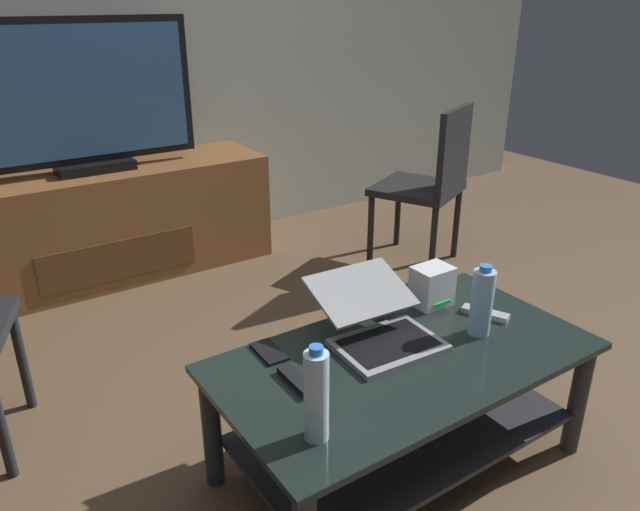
# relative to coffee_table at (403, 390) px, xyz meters

# --- Properties ---
(ground_plane) EXTENTS (7.68, 7.68, 0.00)m
(ground_plane) POSITION_rel_coffee_table_xyz_m (0.03, -0.01, -0.30)
(ground_plane) COLOR brown
(back_wall) EXTENTS (6.40, 0.12, 2.80)m
(back_wall) POSITION_rel_coffee_table_xyz_m (0.03, 2.40, 1.10)
(back_wall) COLOR #A8B2A8
(back_wall) RESTS_ON ground
(coffee_table) EXTENTS (1.19, 0.64, 0.44)m
(coffee_table) POSITION_rel_coffee_table_xyz_m (0.00, 0.00, 0.00)
(coffee_table) COLOR black
(coffee_table) RESTS_ON ground
(media_cabinet) EXTENTS (1.82, 0.52, 0.61)m
(media_cabinet) POSITION_rel_coffee_table_xyz_m (-0.37, 2.07, 0.00)
(media_cabinet) COLOR brown
(media_cabinet) RESTS_ON ground
(television) EXTENTS (1.11, 0.20, 0.76)m
(television) POSITION_rel_coffee_table_xyz_m (-0.37, 2.05, 0.68)
(television) COLOR black
(television) RESTS_ON media_cabinet
(dining_chair) EXTENTS (0.59, 0.59, 0.92)m
(dining_chair) POSITION_rel_coffee_table_xyz_m (1.22, 1.19, 0.21)
(dining_chair) COLOR black
(dining_chair) RESTS_ON ground
(laptop) EXTENTS (0.34, 0.41, 0.17)m
(laptop) POSITION_rel_coffee_table_xyz_m (-0.02, 0.12, 0.19)
(laptop) COLOR gray
(laptop) RESTS_ON coffee_table
(router_box) EXTENTS (0.13, 0.11, 0.14)m
(router_box) POSITION_rel_coffee_table_xyz_m (0.29, 0.20, 0.21)
(router_box) COLOR silver
(router_box) RESTS_ON coffee_table
(water_bottle_near) EXTENTS (0.07, 0.07, 0.24)m
(water_bottle_near) POSITION_rel_coffee_table_xyz_m (0.28, -0.04, 0.25)
(water_bottle_near) COLOR #99C6E5
(water_bottle_near) RESTS_ON coffee_table
(water_bottle_far) EXTENTS (0.06, 0.06, 0.27)m
(water_bottle_far) POSITION_rel_coffee_table_xyz_m (-0.44, -0.17, 0.26)
(water_bottle_far) COLOR silver
(water_bottle_far) RESTS_ON coffee_table
(cell_phone) EXTENTS (0.08, 0.14, 0.01)m
(cell_phone) POSITION_rel_coffee_table_xyz_m (-0.35, 0.24, 0.14)
(cell_phone) COLOR black
(cell_phone) RESTS_ON coffee_table
(tv_remote) EXTENTS (0.05, 0.16, 0.02)m
(tv_remote) POSITION_rel_coffee_table_xyz_m (-0.36, 0.05, 0.15)
(tv_remote) COLOR black
(tv_remote) RESTS_ON coffee_table
(soundbar_remote) EXTENTS (0.11, 0.16, 0.02)m
(soundbar_remote) POSITION_rel_coffee_table_xyz_m (0.39, 0.03, 0.15)
(soundbar_remote) COLOR #99999E
(soundbar_remote) RESTS_ON coffee_table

